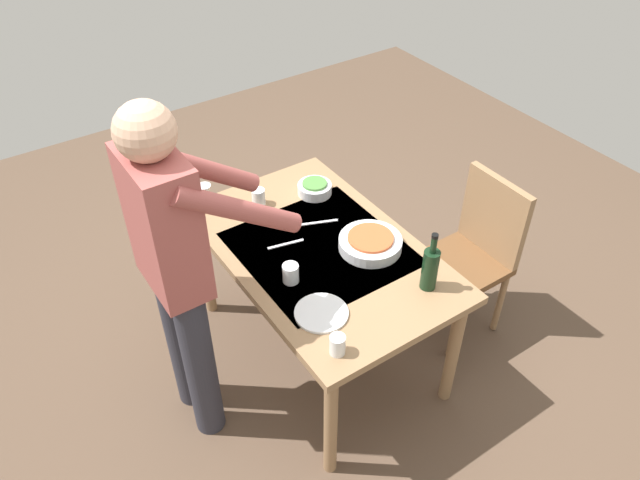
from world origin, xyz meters
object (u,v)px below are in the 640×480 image
dining_table (320,261)px  water_cup_near_left (337,345)px  water_cup_near_right (259,197)px  serving_bowl_pasta (370,242)px  water_cup_far_left (291,273)px  wine_bottle (430,268)px  wine_glass_left (205,193)px  side_bowl_salad (315,188)px  person_server (177,265)px  chair_near (475,248)px  dinner_plate_near (321,313)px

dining_table → water_cup_near_left: size_ratio=15.32×
water_cup_near_right → serving_bowl_pasta: (-0.60, -0.26, -0.01)m
water_cup_far_left → wine_bottle: bearing=-127.3°
water_cup_far_left → serving_bowl_pasta: size_ratio=0.30×
water_cup_near_right → water_cup_near_left: bearing=167.4°
water_cup_far_left → water_cup_near_right: bearing=-16.0°
wine_glass_left → water_cup_near_left: bearing=-179.3°
water_cup_far_left → side_bowl_salad: (0.50, -0.46, -0.01)m
dining_table → person_server: 0.76m
chair_near → water_cup_near_right: bearing=50.2°
dinner_plate_near → serving_bowl_pasta: bearing=-62.4°
chair_near → dinner_plate_near: chair_near is taller
chair_near → water_cup_far_left: size_ratio=10.11×
side_bowl_salad → water_cup_far_left: bearing=137.5°
chair_near → serving_bowl_pasta: 0.66m
dinner_plate_near → water_cup_near_left: bearing=162.9°
person_server → chair_near: bearing=-100.2°
chair_near → wine_bottle: wine_bottle is taller
water_cup_near_left → water_cup_near_right: (1.03, -0.23, -0.00)m
person_server → dinner_plate_near: (-0.37, -0.45, -0.23)m
wine_bottle → side_bowl_salad: bearing=1.4°
chair_near → water_cup_far_left: 1.08m
water_cup_near_left → dinner_plate_near: bearing=-17.1°
water_cup_near_right → water_cup_far_left: bearing=164.0°
dining_table → side_bowl_salad: 0.46m
side_bowl_salad → person_server: bearing=112.4°
dining_table → water_cup_far_left: water_cup_far_left is taller
chair_near → water_cup_near_right: size_ratio=10.26×
dinner_plate_near → chair_near: bearing=-84.7°
side_bowl_salad → dinner_plate_near: size_ratio=0.78×
side_bowl_salad → wine_bottle: bearing=-178.6°
dining_table → wine_glass_left: bearing=28.4°
water_cup_near_right → serving_bowl_pasta: size_ratio=0.30×
dining_table → wine_bottle: 0.57m
dining_table → person_server: (0.01, 0.69, 0.32)m
person_server → water_cup_near_right: size_ratio=19.05×
wine_bottle → dining_table: bearing=27.4°
water_cup_far_left → dinner_plate_near: bearing=179.9°
chair_near → wine_glass_left: chair_near is taller
wine_glass_left → water_cup_near_right: size_ratio=1.70×
water_cup_far_left → serving_bowl_pasta: 0.43m
dining_table → chair_near: (-0.26, -0.81, -0.12)m
wine_bottle → side_bowl_salad: 0.87m
wine_glass_left → water_cup_far_left: wine_glass_left is taller
water_cup_far_left → dinner_plate_near: water_cup_far_left is taller
water_cup_near_right → side_bowl_salad: (-0.08, -0.29, -0.01)m
serving_bowl_pasta → side_bowl_salad: same height
wine_glass_left → dinner_plate_near: size_ratio=0.66×
wine_bottle → wine_glass_left: size_ratio=1.96×
water_cup_near_right → serving_bowl_pasta: water_cup_near_right is taller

